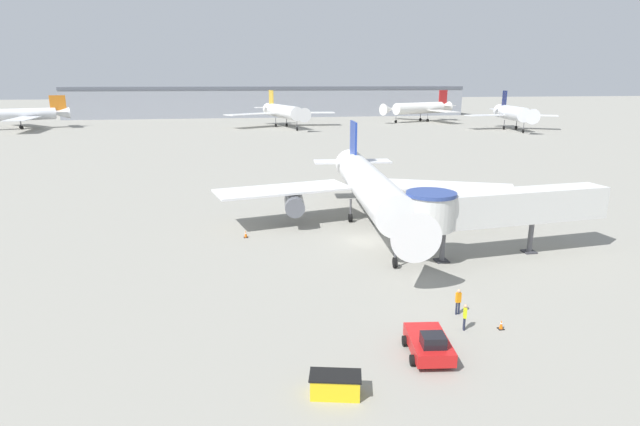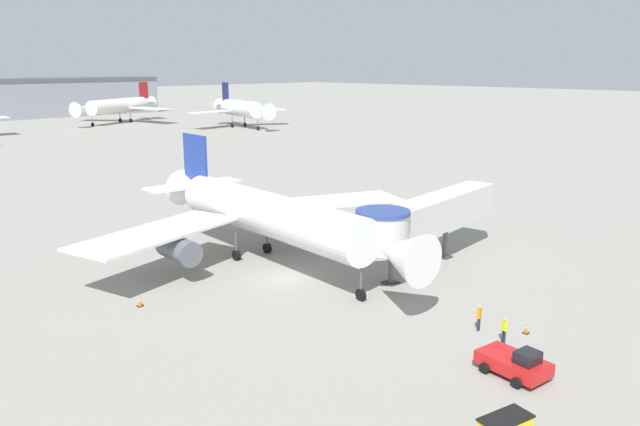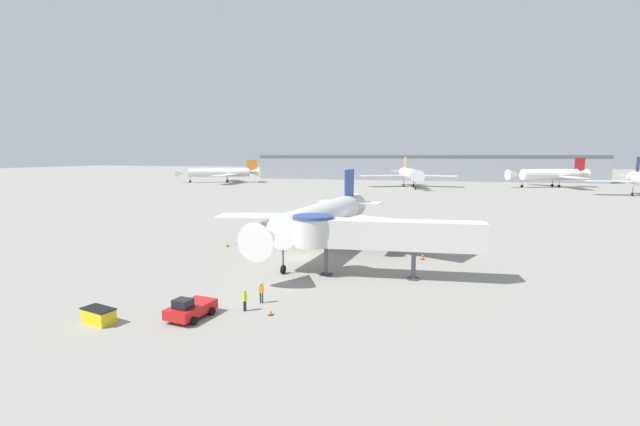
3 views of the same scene
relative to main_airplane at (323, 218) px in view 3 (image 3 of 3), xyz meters
name	(u,v)px [view 3 (image 3 of 3)]	position (x,y,z in m)	size (l,w,h in m)	color
ground_plane	(301,257)	(-1.50, -4.41, -4.24)	(800.00, 800.00, 0.00)	gray
main_airplane	(323,218)	(0.00, 0.00, 0.00)	(32.71, 32.38, 10.05)	white
jet_bridge	(373,234)	(8.01, -10.64, 0.20)	(18.83, 4.97, 6.12)	silver
pushback_tug_red	(190,309)	(-3.46, -25.16, -3.51)	(2.81, 4.03, 1.70)	red
service_container_yellow	(99,316)	(-9.33, -27.80, -3.68)	(2.75, 1.83, 1.12)	yellow
traffic_cone_port_wing	(227,244)	(-12.86, -1.48, -3.91)	(0.42, 0.42, 0.69)	black
traffic_cone_starboard_wing	(423,256)	(12.59, -1.63, -3.88)	(0.46, 0.46, 0.76)	black
traffic_cone_apron_front	(271,312)	(2.14, -23.02, -3.96)	(0.36, 0.36, 0.60)	black
ground_crew_marshaller	(261,291)	(0.35, -20.65, -3.22)	(0.35, 0.23, 1.77)	#1E2338
ground_crew_wing_walker	(245,299)	(-0.17, -22.70, -3.26)	(0.28, 0.37, 1.70)	#1E2338
background_jet_gold_tail	(410,174)	(3.04, 116.34, 0.83)	(37.25, 35.50, 11.63)	white
background_jet_orange_tail	(222,173)	(-81.65, 123.77, 0.27)	(36.27, 37.96, 10.27)	silver
background_jet_red_tail	(551,174)	(55.50, 130.57, 0.72)	(32.16, 31.03, 11.34)	white
terminal_building	(419,168)	(3.70, 170.59, 1.96)	(164.98, 19.77, 12.39)	gray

